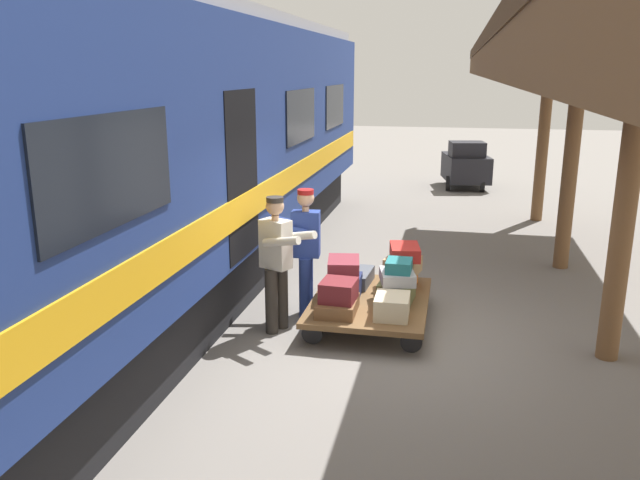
% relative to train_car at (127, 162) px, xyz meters
% --- Properties ---
extents(ground_plane, '(60.00, 60.00, 0.00)m').
position_rel_train_car_xyz_m(ground_plane, '(-3.51, 0.00, -2.06)').
color(ground_plane, slate).
extents(platform_canopy, '(3.20, 14.82, 3.56)m').
position_rel_train_car_xyz_m(platform_canopy, '(-5.72, -0.00, 1.22)').
color(platform_canopy, brown).
rests_on(platform_canopy, ground_plane).
extents(train_car, '(3.02, 16.96, 4.00)m').
position_rel_train_car_xyz_m(train_car, '(0.00, 0.00, 0.00)').
color(train_car, navy).
rests_on(train_car, ground_plane).
extents(luggage_cart, '(1.47, 2.02, 0.32)m').
position_rel_train_car_xyz_m(luggage_cart, '(-3.00, -0.48, -1.78)').
color(luggage_cart, brown).
rests_on(luggage_cart, ground_plane).
extents(suitcase_slate_roller, '(0.55, 0.67, 0.19)m').
position_rel_train_car_xyz_m(suitcase_slate_roller, '(-2.67, -1.04, -1.64)').
color(suitcase_slate_roller, '#4C515B').
rests_on(suitcase_slate_roller, luggage_cart).
extents(suitcase_olive_duffel, '(0.47, 0.54, 0.26)m').
position_rel_train_car_xyz_m(suitcase_olive_duffel, '(-3.33, -0.48, -1.61)').
color(suitcase_olive_duffel, brown).
rests_on(suitcase_olive_duffel, luggage_cart).
extents(suitcase_orange_carryall, '(0.46, 0.54, 0.20)m').
position_rel_train_car_xyz_m(suitcase_orange_carryall, '(-3.33, -1.04, -1.64)').
color(suitcase_orange_carryall, '#CC6B23').
rests_on(suitcase_orange_carryall, luggage_cart).
extents(suitcase_cream_canvas, '(0.41, 0.50, 0.26)m').
position_rel_train_car_xyz_m(suitcase_cream_canvas, '(-3.33, 0.07, -1.61)').
color(suitcase_cream_canvas, beige).
rests_on(suitcase_cream_canvas, luggage_cart).
extents(suitcase_navy_fabric, '(0.40, 0.57, 0.27)m').
position_rel_train_car_xyz_m(suitcase_navy_fabric, '(-2.67, -0.48, -1.60)').
color(suitcase_navy_fabric, navy).
rests_on(suitcase_navy_fabric, luggage_cart).
extents(suitcase_brown_leather, '(0.47, 0.63, 0.16)m').
position_rel_train_car_xyz_m(suitcase_brown_leather, '(-2.67, 0.07, -1.66)').
color(suitcase_brown_leather, brown).
rests_on(suitcase_brown_leather, luggage_cart).
extents(suitcase_maroon_trunk, '(0.43, 0.45, 0.25)m').
position_rel_train_car_xyz_m(suitcase_maroon_trunk, '(-2.69, 0.09, -1.45)').
color(suitcase_maroon_trunk, maroon).
rests_on(suitcase_maroon_trunk, suitcase_brown_leather).
extents(suitcase_tan_vintage, '(0.51, 0.51, 0.21)m').
position_rel_train_car_xyz_m(suitcase_tan_vintage, '(-3.36, -1.03, -1.43)').
color(suitcase_tan_vintage, tan).
rests_on(suitcase_tan_vintage, suitcase_orange_carryall).
extents(suitcase_burgundy_valise, '(0.48, 0.59, 0.23)m').
position_rel_train_car_xyz_m(suitcase_burgundy_valise, '(-2.65, -0.51, -1.35)').
color(suitcase_burgundy_valise, maroon).
rests_on(suitcase_burgundy_valise, suitcase_navy_fabric).
extents(suitcase_red_plastic, '(0.46, 0.60, 0.17)m').
position_rel_train_car_xyz_m(suitcase_red_plastic, '(-3.39, -1.01, -1.24)').
color(suitcase_red_plastic, '#AD231E').
rests_on(suitcase_red_plastic, suitcase_tan_vintage).
extents(suitcase_gray_aluminum, '(0.51, 0.57, 0.15)m').
position_rel_train_car_xyz_m(suitcase_gray_aluminum, '(-3.34, -0.45, -1.41)').
color(suitcase_gray_aluminum, '#9EA0A5').
rests_on(suitcase_gray_aluminum, suitcase_olive_duffel).
extents(suitcase_teal_softside, '(0.32, 0.37, 0.15)m').
position_rel_train_car_xyz_m(suitcase_teal_softside, '(-3.36, -0.44, -1.26)').
color(suitcase_teal_softside, '#1E666B').
rests_on(suitcase_teal_softside, suitcase_gray_aluminum).
extents(porter_in_overalls, '(0.69, 0.47, 1.70)m').
position_rel_train_car_xyz_m(porter_in_overalls, '(-2.12, -0.55, -1.14)').
color(porter_in_overalls, navy).
rests_on(porter_in_overalls, ground_plane).
extents(porter_by_door, '(0.74, 0.60, 1.70)m').
position_rel_train_car_xyz_m(porter_by_door, '(-1.91, 0.01, -1.14)').
color(porter_by_door, '#332D28').
rests_on(porter_by_door, ground_plane).
extents(baggage_tug, '(1.39, 1.87, 1.30)m').
position_rel_train_car_xyz_m(baggage_tug, '(-4.29, -10.70, -1.43)').
color(baggage_tug, black).
rests_on(baggage_tug, ground_plane).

